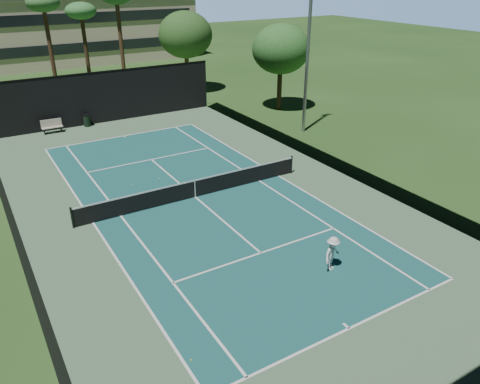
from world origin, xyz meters
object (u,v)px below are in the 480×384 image
object	(u,v)px
tennis_ball_b	(160,178)
tennis_ball_d	(132,184)
tennis_ball_c	(183,183)
player	(332,253)
park_bench	(52,126)
tennis_net	(195,188)
tennis_ball_a	(191,360)
trash_bin	(87,120)

from	to	relation	value
tennis_ball_b	tennis_ball_d	world-z (taller)	tennis_ball_b
tennis_ball_c	player	bearing A→B (deg)	-81.37
tennis_ball_d	park_bench	distance (m)	12.28
tennis_net	tennis_ball_b	world-z (taller)	tennis_net
player	tennis_ball_b	world-z (taller)	player
tennis_net	tennis_ball_a	distance (m)	11.66
tennis_ball_c	trash_bin	distance (m)	13.78
tennis_ball_a	tennis_ball_d	distance (m)	13.97
player	park_bench	xyz separation A→B (m)	(-6.12, 24.24, -0.20)
tennis_net	tennis_ball_c	world-z (taller)	tennis_net
tennis_net	trash_bin	bearing A→B (deg)	96.01
tennis_ball_d	park_bench	size ratio (longest dim) A/B	0.05
tennis_ball_c	tennis_ball_d	size ratio (longest dim) A/B	0.88
player	tennis_ball_c	size ratio (longest dim) A/B	23.94
tennis_ball_b	trash_bin	world-z (taller)	trash_bin
tennis_ball_c	tennis_ball_d	xyz separation A→B (m)	(-2.55, 1.26, 0.00)
tennis_net	player	bearing A→B (deg)	-78.30
tennis_net	tennis_ball_b	size ratio (longest dim) A/B	171.48
player	tennis_ball_d	world-z (taller)	player
park_bench	tennis_ball_a	bearing A→B (deg)	-92.12
tennis_ball_a	park_bench	size ratio (longest dim) A/B	0.04
tennis_ball_b	tennis_ball_c	distance (m)	1.53
tennis_ball_a	tennis_ball_b	xyz separation A→B (m)	(4.53, 13.65, 0.01)
tennis_ball_b	tennis_ball_c	world-z (taller)	tennis_ball_b
tennis_net	park_bench	size ratio (longest dim) A/B	8.60
tennis_ball_a	trash_bin	distance (m)	26.31
tennis_ball_c	park_bench	bearing A→B (deg)	108.50
tennis_ball_a	tennis_net	bearing A→B (deg)	63.22
tennis_ball_a	tennis_ball_d	bearing A→B (deg)	78.08
tennis_net	tennis_ball_a	world-z (taller)	tennis_net
player	tennis_ball_c	world-z (taller)	player
park_bench	player	bearing A→B (deg)	-75.82
tennis_net	park_bench	xyz separation A→B (m)	(-4.29, 15.39, -0.01)
tennis_ball_d	park_bench	world-z (taller)	park_bench
tennis_ball_a	park_bench	xyz separation A→B (m)	(0.96, 25.79, 0.51)
tennis_ball_b	park_bench	distance (m)	12.66
tennis_ball_b	tennis_ball_c	size ratio (longest dim) A/B	1.21
tennis_ball_b	tennis_ball_c	bearing A→B (deg)	-54.11
tennis_ball_a	tennis_ball_b	world-z (taller)	tennis_ball_b
tennis_net	tennis_ball_b	distance (m)	3.37
park_bench	trash_bin	bearing A→B (deg)	5.77
trash_bin	tennis_ball_c	bearing A→B (deg)	-82.35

